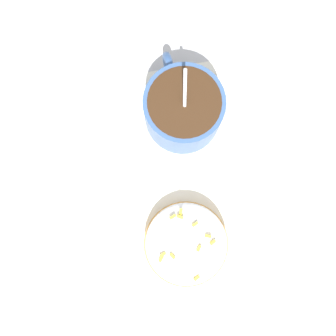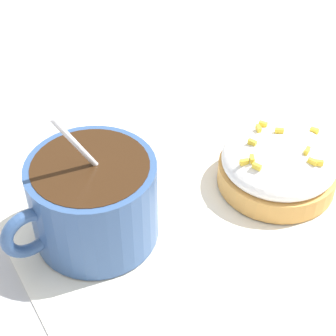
% 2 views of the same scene
% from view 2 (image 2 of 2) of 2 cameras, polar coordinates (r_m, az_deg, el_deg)
% --- Properties ---
extents(ground_plane, '(3.00, 3.00, 0.00)m').
position_cam_2_polar(ground_plane, '(0.46, 2.17, -3.97)').
color(ground_plane, '#B2B2B7').
extents(paper_napkin, '(0.30, 0.29, 0.00)m').
position_cam_2_polar(paper_napkin, '(0.46, 2.17, -3.84)').
color(paper_napkin, white).
rests_on(paper_napkin, ground_plane).
extents(coffee_cup, '(0.12, 0.09, 0.12)m').
position_cam_2_polar(coffee_cup, '(0.41, -7.70, -3.03)').
color(coffee_cup, '#335184').
rests_on(coffee_cup, paper_napkin).
extents(frosted_pastry, '(0.10, 0.10, 0.05)m').
position_cam_2_polar(frosted_pastry, '(0.47, 11.12, 0.33)').
color(frosted_pastry, '#D19347').
rests_on(frosted_pastry, paper_napkin).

